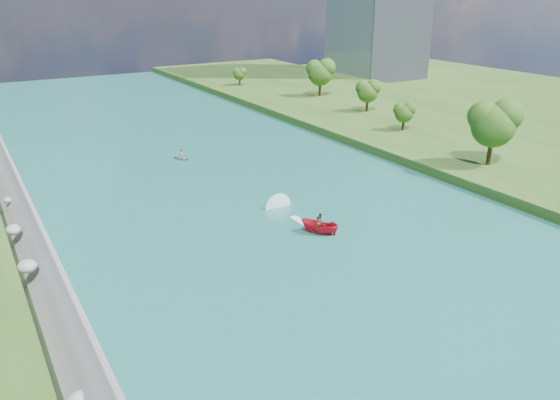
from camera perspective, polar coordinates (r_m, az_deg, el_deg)
ground at (r=52.82m, az=7.49°, el=-7.77°), size 260.00×260.00×0.00m
river_water at (r=67.96m, az=-2.90°, el=-0.72°), size 55.00×240.00×0.10m
berm_east at (r=99.68m, az=23.17°, el=5.19°), size 44.00×240.00×1.50m
riprap_bank at (r=59.82m, az=-24.92°, el=-4.16°), size 3.82×236.00×4.34m
trees_east at (r=94.83m, az=18.27°, el=8.49°), size 16.03×137.79×11.15m
motorboat at (r=61.50m, az=3.40°, el=-2.39°), size 3.87×18.97×2.22m
raft at (r=88.05m, az=-10.22°, el=4.44°), size 2.99×3.41×1.65m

